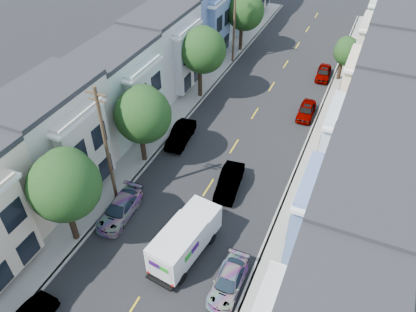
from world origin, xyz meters
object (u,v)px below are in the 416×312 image
tree_e (244,11)px  tree_far_r (347,52)px  tree_d (202,50)px  lead_sedan (229,182)px  tree_c (142,115)px  fedex_truck (185,239)px  utility_pole_far (234,22)px  tree_b (64,186)px  parked_right_c (306,111)px  parked_right_b (228,282)px  parked_left_d (181,135)px  utility_pole_near (106,147)px  parked_left_c (120,209)px  parked_right_d (323,73)px

tree_e → tree_far_r: tree_e is taller
tree_d → lead_sedan: tree_d is taller
tree_c → fedex_truck: 11.22m
lead_sedan → tree_e: bearing=100.4°
utility_pole_far → lead_sedan: utility_pole_far is taller
tree_far_r → utility_pole_far: (-13.20, -0.69, 1.64)m
lead_sedan → tree_c: bearing=170.3°
tree_b → tree_far_r: (13.20, 31.36, -1.87)m
tree_far_r → parked_right_c: tree_far_r is taller
tree_b → utility_pole_far: utility_pole_far is taller
fedex_truck → parked_right_b: (3.68, -1.29, -0.98)m
utility_pole_far → lead_sedan: (7.91, -21.41, -4.40)m
parked_left_d → utility_pole_far: bearing=88.7°
tree_far_r → tree_d: bearing=-143.3°
tree_c → parked_right_b: tree_c is taller
tree_b → parked_right_c: tree_b is taller
tree_d → utility_pole_far: bearing=90.0°
tree_b → tree_far_r: 34.07m
tree_c → utility_pole_near: bearing=-90.0°
tree_b → tree_far_r: bearing=67.2°
tree_c → parked_right_c: (11.20, 12.70, -4.25)m
parked_right_b → parked_left_c: bearing=165.0°
tree_e → parked_right_b: (11.20, -33.55, -4.56)m
utility_pole_near → parked_right_d: size_ratio=2.47×
parked_left_c → parked_right_d: (9.80, 27.87, -0.04)m
tree_e → tree_b: bearing=-90.0°
tree_e → fedex_truck: tree_e is taller
tree_e → parked_right_d: (11.20, -3.19, -4.52)m
tree_e → parked_right_c: 16.97m
tree_c → parked_right_b: bearing=-38.5°
tree_far_r → parked_right_c: size_ratio=1.25×
tree_b → fedex_truck: size_ratio=1.30×
tree_b → lead_sedan: 13.02m
lead_sedan → parked_right_c: bearing=68.6°
tree_b → tree_far_r: tree_b is taller
tree_c → parked_right_c: bearing=48.6°
tree_b → tree_d: (-0.00, 21.51, 0.05)m
parked_right_c → tree_e: bearing=131.2°
fedex_truck → parked_right_b: size_ratio=1.44×
parked_left_d → parked_right_d: size_ratio=1.10×
tree_b → parked_left_d: tree_b is taller
tree_e → parked_left_c: size_ratio=1.63×
tree_c → tree_d: bearing=90.0°
tree_c → tree_far_r: size_ratio=1.43×
parked_left_c → utility_pole_far: bearing=89.7°
tree_e → parked_right_d: bearing=-15.9°
tree_c → lead_sedan: 8.94m
tree_e → tree_far_r: (13.20, -2.86, -1.67)m
tree_b → fedex_truck: (7.52, 1.95, -3.79)m
tree_b → lead_sedan: size_ratio=1.72×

